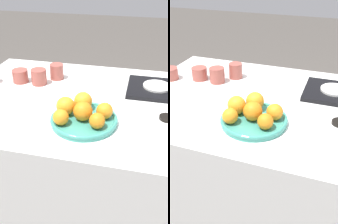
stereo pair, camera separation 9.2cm
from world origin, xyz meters
TOP-DOWN VIEW (x-y plane):
  - ground_plane at (0.00, 0.00)m, footprint 12.00×12.00m
  - table at (0.00, 0.00)m, footprint 1.16×0.85m
  - fruit_platter at (0.07, -0.20)m, footprint 0.27×0.27m
  - orange_0 at (-0.01, -0.25)m, footprint 0.06×0.06m
  - orange_1 at (0.06, -0.20)m, footprint 0.08×0.08m
  - orange_2 at (-0.02, -0.18)m, footprint 0.08×0.08m
  - orange_3 at (0.14, -0.17)m, footprint 0.07×0.07m
  - orange_4 at (0.13, -0.24)m, footprint 0.06×0.06m
  - orange_5 at (0.04, -0.12)m, footprint 0.08×0.08m
  - serving_tray at (0.35, 0.17)m, footprint 0.29×0.25m
  - side_plate at (0.35, 0.17)m, footprint 0.14×0.14m
  - cup_0 at (-0.35, 0.11)m, footprint 0.08×0.08m
  - cup_1 at (-0.18, 0.19)m, footprint 0.07×0.07m
  - cup_3 at (-0.25, 0.11)m, footprint 0.08×0.08m
  - soy_dish at (0.39, -0.09)m, footprint 0.07×0.07m

SIDE VIEW (x-z plane):
  - ground_plane at x=0.00m, z-range 0.00..0.00m
  - table at x=0.00m, z-range 0.00..0.78m
  - soy_dish at x=0.39m, z-range 0.78..0.79m
  - serving_tray at x=0.35m, z-range 0.78..0.80m
  - fruit_platter at x=0.07m, z-range 0.78..0.81m
  - side_plate at x=0.35m, z-range 0.80..0.81m
  - cup_0 at x=-0.35m, z-range 0.78..0.85m
  - cup_3 at x=-0.25m, z-range 0.78..0.86m
  - cup_1 at x=-0.18m, z-range 0.78..0.86m
  - orange_4 at x=0.13m, z-range 0.80..0.86m
  - orange_0 at x=-0.01m, z-range 0.80..0.86m
  - orange_3 at x=0.14m, z-range 0.80..0.86m
  - orange_2 at x=-0.02m, z-range 0.80..0.87m
  - orange_1 at x=0.06m, z-range 0.80..0.87m
  - orange_5 at x=0.04m, z-range 0.80..0.88m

